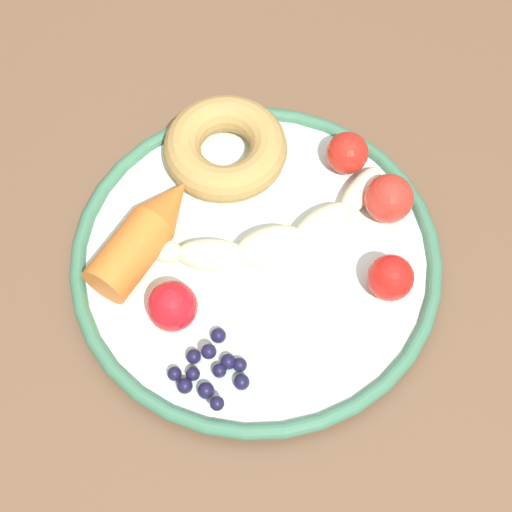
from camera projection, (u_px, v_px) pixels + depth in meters
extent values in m
plane|color=#323635|center=(285.00, 451.00, 1.27)|extent=(6.00, 6.00, 0.00)
cube|color=brown|center=(313.00, 239.00, 0.64)|extent=(1.16, 0.91, 0.03)
cube|color=brown|center=(206.00, 4.00, 1.26)|extent=(0.05, 0.05, 0.69)
cylinder|color=silver|center=(256.00, 260.00, 0.61)|extent=(0.28, 0.28, 0.01)
torus|color=#3F7758|center=(256.00, 256.00, 0.60)|extent=(0.29, 0.29, 0.01)
ellipsoid|color=beige|center=(154.00, 247.00, 0.59)|extent=(0.03, 0.06, 0.02)
ellipsoid|color=beige|center=(212.00, 255.00, 0.59)|extent=(0.05, 0.06, 0.02)
ellipsoid|color=beige|center=(271.00, 246.00, 0.59)|extent=(0.06, 0.06, 0.03)
ellipsoid|color=beige|center=(322.00, 224.00, 0.60)|extent=(0.06, 0.05, 0.02)
ellipsoid|color=beige|center=(360.00, 191.00, 0.62)|extent=(0.06, 0.03, 0.02)
cylinder|color=orange|center=(129.00, 255.00, 0.58)|extent=(0.07, 0.04, 0.04)
cone|color=orange|center=(170.00, 202.00, 0.60)|extent=(0.05, 0.04, 0.04)
torus|color=#B08949|center=(225.00, 148.00, 0.63)|extent=(0.12, 0.12, 0.03)
sphere|color=#191638|center=(218.00, 336.00, 0.56)|extent=(0.01, 0.01, 0.01)
sphere|color=#191638|center=(174.00, 374.00, 0.55)|extent=(0.01, 0.01, 0.01)
sphere|color=#191638|center=(206.00, 391.00, 0.54)|extent=(0.01, 0.01, 0.01)
sphere|color=#191638|center=(219.00, 371.00, 0.55)|extent=(0.01, 0.01, 0.01)
sphere|color=#191638|center=(242.00, 382.00, 0.55)|extent=(0.01, 0.01, 0.01)
sphere|color=#191638|center=(185.00, 386.00, 0.55)|extent=(0.01, 0.01, 0.01)
sphere|color=#191638|center=(243.00, 366.00, 0.55)|extent=(0.01, 0.01, 0.01)
sphere|color=#191638|center=(228.00, 362.00, 0.55)|extent=(0.01, 0.01, 0.01)
sphere|color=#191638|center=(193.00, 374.00, 0.55)|extent=(0.01, 0.01, 0.01)
sphere|color=#191638|center=(194.00, 356.00, 0.56)|extent=(0.01, 0.01, 0.01)
sphere|color=#191638|center=(209.00, 351.00, 0.55)|extent=(0.01, 0.01, 0.01)
sphere|color=#191638|center=(214.00, 402.00, 0.53)|extent=(0.01, 0.01, 0.01)
sphere|color=red|center=(345.00, 152.00, 0.63)|extent=(0.03, 0.03, 0.03)
sphere|color=red|center=(390.00, 278.00, 0.57)|extent=(0.04, 0.04, 0.04)
sphere|color=red|center=(389.00, 199.00, 0.60)|extent=(0.04, 0.04, 0.04)
sphere|color=red|center=(172.00, 306.00, 0.56)|extent=(0.04, 0.04, 0.04)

